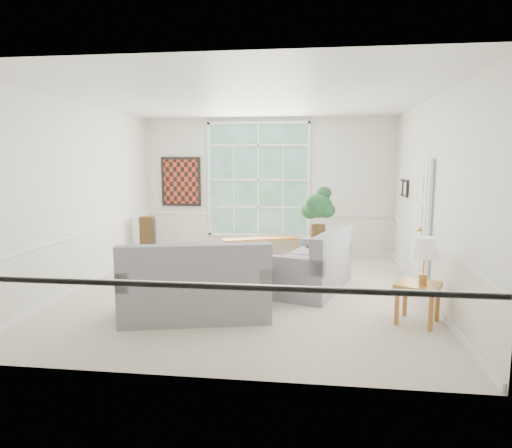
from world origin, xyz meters
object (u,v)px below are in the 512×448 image
at_px(end_table, 319,250).
at_px(side_table, 417,303).
at_px(loveseat_front, 196,278).
at_px(loveseat_right, 310,259).
at_px(coffee_table, 228,274).

bearing_deg(end_table, side_table, -70.32).
xyz_separation_m(loveseat_front, side_table, (2.88, 0.07, -0.26)).
bearing_deg(end_table, loveseat_right, -94.84).
bearing_deg(coffee_table, loveseat_right, -20.33).
distance_m(loveseat_front, end_table, 3.84).
bearing_deg(coffee_table, loveseat_front, -118.51).
height_order(loveseat_right, end_table, loveseat_right).
height_order(coffee_table, side_table, side_table).
xyz_separation_m(loveseat_front, end_table, (1.67, 3.44, -0.25)).
bearing_deg(end_table, coffee_table, -127.10).
xyz_separation_m(loveseat_right, end_table, (0.16, 1.95, -0.22)).
xyz_separation_m(coffee_table, end_table, (1.50, 1.99, 0.06)).
distance_m(loveseat_right, coffee_table, 1.37).
distance_m(coffee_table, side_table, 3.05).
xyz_separation_m(end_table, side_table, (1.21, -3.38, -0.01)).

